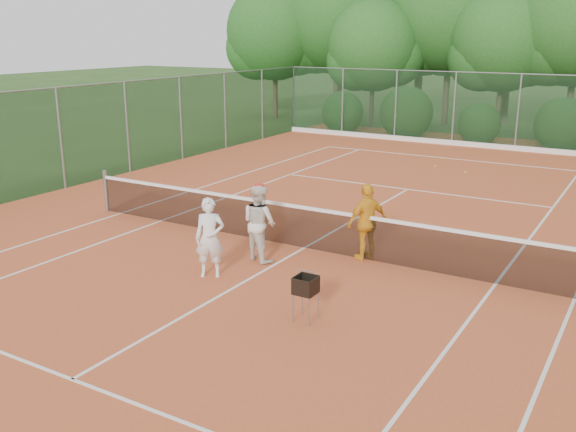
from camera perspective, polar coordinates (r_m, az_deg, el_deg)
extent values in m
plane|color=#28491A|center=(14.01, 1.38, -2.98)|extent=(120.00, 120.00, 0.00)
cube|color=#C4582D|center=(14.01, 1.38, -2.94)|extent=(18.00, 36.00, 0.02)
cylinder|color=gray|center=(17.43, -15.88, 2.15)|extent=(0.10, 0.10, 1.10)
cube|color=black|center=(13.86, 1.39, -1.10)|extent=(11.87, 0.03, 0.86)
cube|color=white|center=(13.74, 1.41, 0.75)|extent=(11.87, 0.04, 0.07)
imported|color=white|center=(12.30, -6.96, -1.93)|extent=(0.67, 0.60, 1.55)
imported|color=silver|center=(13.10, -2.56, -0.59)|extent=(0.93, 0.82, 1.60)
ellipsoid|color=red|center=(12.90, -2.60, 2.64)|extent=(0.22, 0.22, 0.14)
imported|color=gold|center=(13.22, 7.05, -0.53)|extent=(0.80, 1.01, 1.61)
cylinder|color=gray|center=(10.47, 0.44, -8.20)|extent=(0.02, 0.02, 0.48)
cylinder|color=gray|center=(10.57, 2.68, -7.96)|extent=(0.02, 0.02, 0.48)
cube|color=black|center=(10.37, 1.58, -6.15)|extent=(0.34, 0.34, 0.28)
sphere|color=#C6D732|center=(24.64, 13.54, 5.00)|extent=(0.07, 0.07, 0.07)
sphere|color=gold|center=(23.08, 12.95, 4.32)|extent=(0.07, 0.07, 0.07)
sphere|color=yellow|center=(22.33, 15.49, 3.76)|extent=(0.07, 0.07, 0.07)
cube|color=white|center=(24.74, 15.07, 4.87)|extent=(11.03, 0.06, 0.01)
cube|color=white|center=(17.24, -14.71, 0.21)|extent=(0.06, 23.77, 0.01)
cube|color=white|center=(12.46, 24.11, -6.81)|extent=(0.06, 23.77, 0.01)
cube|color=white|center=(16.32, -11.29, -0.45)|extent=(0.06, 23.77, 0.01)
cube|color=white|center=(12.64, 17.92, -5.83)|extent=(0.06, 23.77, 0.01)
cube|color=white|center=(19.62, 10.60, 2.35)|extent=(8.23, 0.06, 0.01)
cube|color=white|center=(9.44, -18.64, -13.60)|extent=(8.23, 0.06, 0.01)
cube|color=white|center=(14.01, 1.38, -2.89)|extent=(0.06, 12.80, 0.01)
cube|color=#19381E|center=(27.51, 17.13, 8.95)|extent=(18.00, 0.02, 3.00)
cylinder|color=gray|center=(30.89, 0.50, 10.33)|extent=(0.07, 0.07, 3.00)
cylinder|color=gray|center=(30.89, 0.50, 10.33)|extent=(0.07, 0.07, 3.00)
cylinder|color=brown|center=(36.08, -1.13, 11.71)|extent=(0.26, 0.26, 3.75)
sphere|color=#22541C|center=(35.98, -1.16, 16.12)|extent=(5.25, 5.25, 5.25)
cylinder|color=brown|center=(35.90, 4.32, 12.17)|extent=(0.30, 0.30, 4.40)
sphere|color=#22541C|center=(35.84, 4.44, 17.37)|extent=(6.16, 6.16, 6.16)
cylinder|color=brown|center=(32.88, 7.47, 10.68)|extent=(0.22, 0.22, 3.20)
sphere|color=#22541C|center=(32.75, 7.63, 14.81)|extent=(4.48, 4.48, 4.48)
cylinder|color=brown|center=(34.14, 13.95, 11.64)|extent=(0.31, 0.31, 4.50)
sphere|color=#22541C|center=(34.07, 14.34, 17.23)|extent=(6.30, 6.30, 6.30)
cylinder|color=brown|center=(31.96, 18.29, 10.15)|extent=(0.24, 0.24, 3.50)
sphere|color=#22541C|center=(31.84, 18.70, 14.78)|extent=(4.90, 4.90, 4.90)
cylinder|color=brown|center=(31.91, 23.86, 10.14)|extent=(0.28, 0.28, 4.10)
cone|color=brown|center=(34.54, 11.84, 17.22)|extent=(0.44, 0.44, 11.00)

